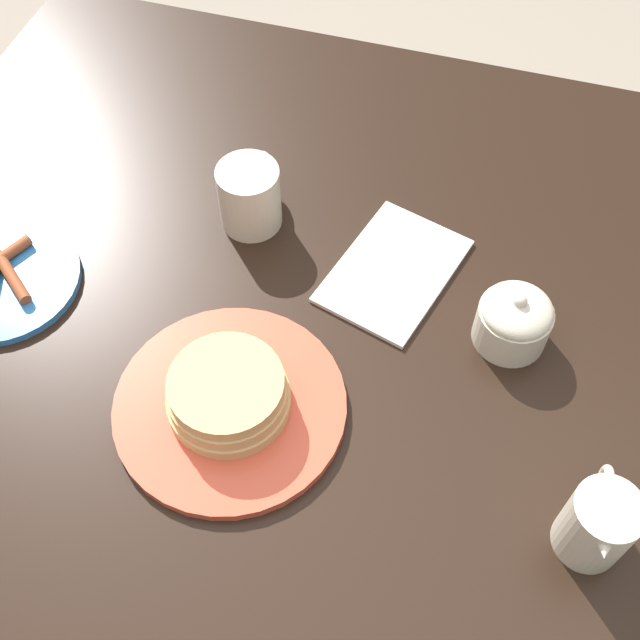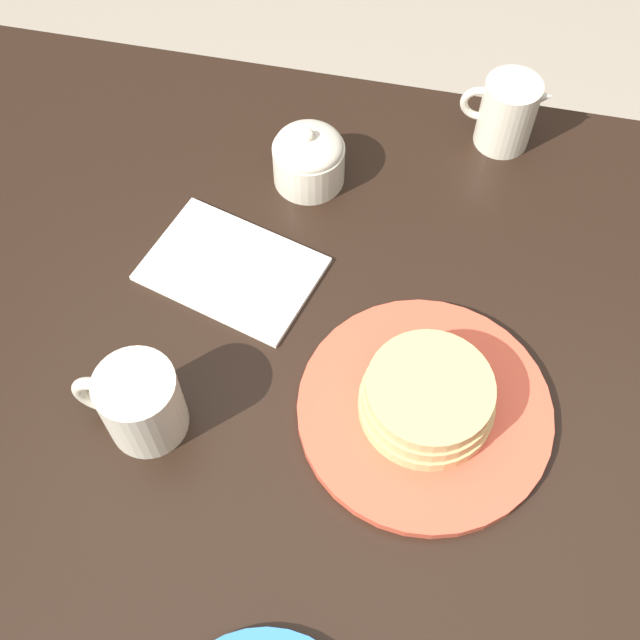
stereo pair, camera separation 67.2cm
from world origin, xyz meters
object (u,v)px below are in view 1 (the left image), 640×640
(coffee_mug, at_px, (250,194))
(sugar_bowl, at_px, (514,320))
(pancake_plate, at_px, (229,400))
(napkin, at_px, (394,271))
(creamer_pitcher, at_px, (598,524))
(side_plate_bacon, at_px, (2,279))

(coffee_mug, distance_m, sugar_bowl, 0.35)
(pancake_plate, xyz_separation_m, napkin, (0.23, -0.12, -0.02))
(creamer_pitcher, relative_size, sugar_bowl, 1.27)
(side_plate_bacon, distance_m, coffee_mug, 0.31)
(coffee_mug, xyz_separation_m, creamer_pitcher, (-0.30, -0.44, 0.00))
(coffee_mug, height_order, sugar_bowl, coffee_mug)
(coffee_mug, xyz_separation_m, sugar_bowl, (-0.09, -0.34, -0.01))
(side_plate_bacon, xyz_separation_m, creamer_pitcher, (-0.12, -0.69, 0.04))
(coffee_mug, bearing_deg, napkin, -99.90)
(coffee_mug, height_order, napkin, coffee_mug)
(creamer_pitcher, bearing_deg, napkin, 43.47)
(napkin, bearing_deg, pancake_plate, 151.52)
(side_plate_bacon, xyz_separation_m, coffee_mug, (0.18, -0.25, 0.04))
(pancake_plate, relative_size, side_plate_bacon, 1.35)
(napkin, bearing_deg, creamer_pitcher, -136.53)
(creamer_pitcher, bearing_deg, side_plate_bacon, 80.04)
(pancake_plate, bearing_deg, sugar_bowl, -57.06)
(side_plate_bacon, distance_m, napkin, 0.46)
(sugar_bowl, relative_size, napkin, 0.40)
(pancake_plate, distance_m, side_plate_bacon, 0.33)
(pancake_plate, relative_size, creamer_pitcher, 2.37)
(pancake_plate, xyz_separation_m, creamer_pitcher, (-0.04, -0.38, 0.03))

